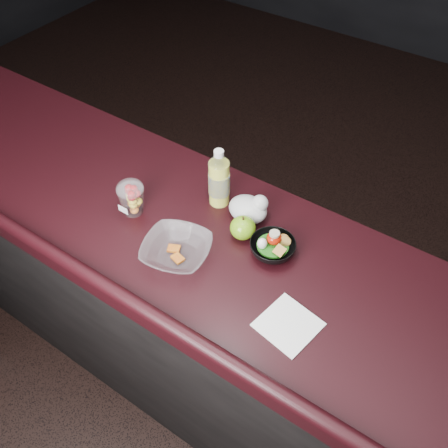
{
  "coord_description": "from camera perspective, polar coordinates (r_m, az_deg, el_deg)",
  "views": [
    {
      "loc": [
        0.81,
        -0.61,
        2.29
      ],
      "look_at": [
        0.17,
        0.32,
        1.1
      ],
      "focal_mm": 40.0,
      "sensor_mm": 36.0,
      "label": 1
    }
  ],
  "objects": [
    {
      "name": "snack_bowl",
      "position": [
        1.65,
        5.55,
        -2.59
      ],
      "size": [
        0.16,
        0.16,
        0.08
      ],
      "rotation": [
        0.0,
        0.0,
        -0.08
      ],
      "color": "black",
      "rests_on": "counter"
    },
    {
      "name": "takeout_bowl",
      "position": [
        1.64,
        -5.44,
        -3.0
      ],
      "size": [
        0.27,
        0.27,
        0.05
      ],
      "rotation": [
        0.0,
        0.0,
        0.27
      ],
      "color": "silver",
      "rests_on": "counter"
    },
    {
      "name": "ground",
      "position": [
        2.5,
        -7.97,
        -20.56
      ],
      "size": [
        8.0,
        8.0,
        0.0
      ],
      "primitive_type": "plane",
      "color": "black",
      "rests_on": "ground"
    },
    {
      "name": "counter",
      "position": [
        2.15,
        -4.21,
        -9.26
      ],
      "size": [
        4.06,
        0.71,
        1.02
      ],
      "color": "black",
      "rests_on": "ground"
    },
    {
      "name": "green_apple",
      "position": [
        1.68,
        2.17,
        -0.43
      ],
      "size": [
        0.09,
        0.09,
        0.09
      ],
      "color": "#4D870F",
      "rests_on": "counter"
    },
    {
      "name": "fruit_cup",
      "position": [
        1.77,
        -10.54,
        3.03
      ],
      "size": [
        0.1,
        0.1,
        0.14
      ],
      "color": "white",
      "rests_on": "counter"
    },
    {
      "name": "plastic_bag",
      "position": [
        1.74,
        2.92,
        1.79
      ],
      "size": [
        0.14,
        0.12,
        0.1
      ],
      "color": "silver",
      "rests_on": "counter"
    },
    {
      "name": "lemonade_bottle",
      "position": [
        1.76,
        -0.56,
        4.89
      ],
      "size": [
        0.08,
        0.08,
        0.23
      ],
      "color": "yellow",
      "rests_on": "counter"
    },
    {
      "name": "room_shell",
      "position": [
        1.11,
        -18.15,
        20.1
      ],
      "size": [
        8.0,
        8.0,
        8.0
      ],
      "color": "black",
      "rests_on": "ground"
    },
    {
      "name": "paper_napkin",
      "position": [
        1.51,
        7.36,
        -11.33
      ],
      "size": [
        0.19,
        0.19,
        0.0
      ],
      "primitive_type": "cube",
      "rotation": [
        0.0,
        0.0,
        -0.18
      ],
      "color": "white",
      "rests_on": "counter"
    }
  ]
}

